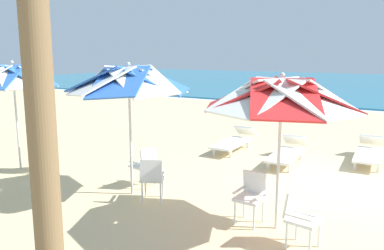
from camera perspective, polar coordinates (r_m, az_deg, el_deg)
ground_plane at (r=8.73m, az=21.41°, el=-9.03°), size 80.00×80.00×0.00m
beach_umbrella_0 at (r=6.06m, az=13.18°, el=4.33°), size 2.48×2.48×2.54m
plastic_chair_0 at (r=5.96m, az=15.72°, el=-12.79°), size 0.52×0.50×0.87m
plastic_chair_1 at (r=6.61m, az=8.82°, el=-10.15°), size 0.46×0.49×0.87m
beach_umbrella_1 at (r=7.55m, az=-9.39°, el=6.48°), size 2.43×2.43×2.67m
plastic_chair_2 at (r=8.30m, az=-7.04°, el=-5.78°), size 0.54×0.52×0.87m
plastic_chair_3 at (r=7.45m, az=-5.98°, el=-7.67°), size 0.60×0.61×0.87m
beach_umbrella_2 at (r=10.11m, az=-25.11°, el=6.44°), size 2.09×2.09×2.67m
plastic_chair_4 at (r=9.98m, az=-22.00°, el=-3.68°), size 0.63×0.63×0.87m
sun_lounger_1 at (r=11.07m, az=24.87°, el=-3.68°), size 0.75×2.18×0.62m
sun_lounger_2 at (r=10.35m, az=14.02°, el=-3.94°), size 0.74×2.18×0.62m
sun_lounger_3 at (r=11.41m, az=6.32°, el=-2.35°), size 0.67×2.16×0.62m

